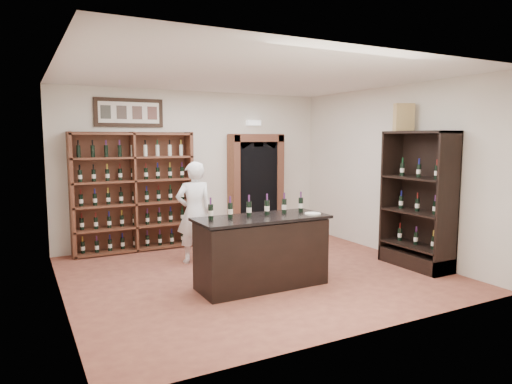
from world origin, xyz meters
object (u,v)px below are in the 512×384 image
Objects in this scene: wine_shelf at (133,192)px; shopkeeper at (194,212)px; tasting_counter at (262,252)px; wine_crate at (404,117)px; counter_bottle_0 at (211,212)px; side_cabinet at (418,221)px.

shopkeeper is at bearing -61.24° from wine_shelf.
tasting_counter is 4.15× the size of wine_crate.
wine_crate is at bearing 156.20° from shopkeeper.
shopkeeper reaches higher than counter_bottle_0.
counter_bottle_0 is at bearing -82.33° from wine_shelf.
counter_bottle_0 is at bearing -160.21° from wine_crate.
side_cabinet is at bearing -68.60° from wine_crate.
wine_shelf reaches higher than counter_bottle_0.
wine_shelf is 7.33× the size of counter_bottle_0.
wine_shelf is 1.29× the size of shopkeeper.
wine_crate reaches higher than wine_shelf.
tasting_counter is at bearing -8.67° from counter_bottle_0.
shopkeeper is (0.71, -1.29, -0.25)m from wine_shelf.
wine_shelf is 1.49m from shopkeeper.
wine_crate reaches higher than counter_bottle_0.
tasting_counter is 0.95m from counter_bottle_0.
wine_crate is at bearing -0.37° from counter_bottle_0.
shopkeeper is at bearing 173.55° from wine_crate.
wine_shelf is 5.02m from side_cabinet.
counter_bottle_0 is 0.66× the size of wine_crate.
counter_bottle_0 is 3.49m from side_cabinet.
side_cabinet is 4.85× the size of wine_crate.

